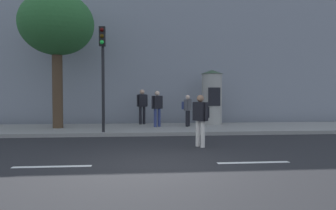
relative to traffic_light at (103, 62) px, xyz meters
name	(u,v)px	position (x,y,z in m)	size (l,w,h in m)	color
ground_plane	(156,165)	(1.83, -5.24, -2.96)	(80.00, 80.00, 0.00)	#232326
sidewalk_curb	(148,129)	(1.83, 1.76, -2.88)	(36.00, 4.00, 0.15)	gray
lane_markings	(156,164)	(1.83, -5.24, -2.96)	(25.80, 0.16, 0.01)	silver
building_backdrop	(145,50)	(1.83, 6.76, 1.44)	(36.00, 5.00, 8.80)	gray
traffic_light	(103,62)	(0.00, 0.00, 0.00)	(0.24, 0.45, 4.16)	black
poster_column	(212,97)	(5.09, 2.92, -1.42)	(1.11, 1.11, 2.74)	#9E9B93
street_tree	(57,25)	(-2.21, 1.84, 1.78)	(3.27, 3.27, 6.05)	#4C3826
pedestrian_in_dark_shirt	(201,116)	(3.39, -2.84, -1.97)	(0.52, 0.61, 1.65)	silver
pedestrian_in_red_top	(187,108)	(3.69, 1.98, -1.94)	(0.50, 0.52, 1.48)	black
pedestrian_near_pole	(157,106)	(2.27, 1.92, -1.82)	(0.54, 0.49, 1.67)	navy
pedestrian_in_light_jacket	(142,104)	(1.58, 3.19, -1.79)	(0.54, 0.35, 1.75)	black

